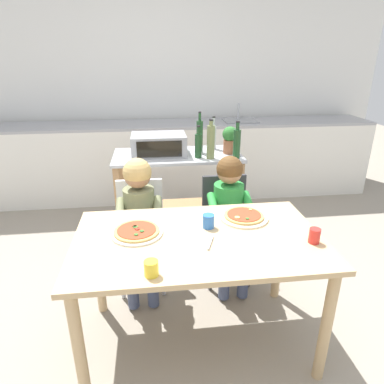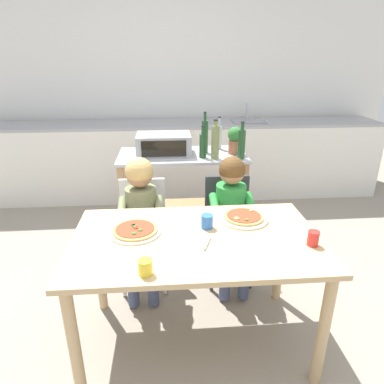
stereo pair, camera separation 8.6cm
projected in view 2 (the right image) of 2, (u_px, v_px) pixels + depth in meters
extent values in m
plane|color=gray|center=(185.00, 247.00, 3.21)|extent=(11.20, 11.20, 0.00)
cube|color=white|center=(176.00, 82.00, 4.31)|extent=(5.48, 0.12, 2.70)
cube|color=silver|center=(178.00, 161.00, 4.27)|extent=(4.93, 0.60, 0.89)
cube|color=#9E9EA3|center=(178.00, 124.00, 4.10)|extent=(4.93, 0.60, 0.03)
cube|color=gray|center=(249.00, 122.00, 4.16)|extent=(0.40, 0.33, 0.02)
cylinder|color=#B7BABF|center=(247.00, 112.00, 4.23)|extent=(0.02, 0.02, 0.20)
cube|color=#B7BABF|center=(182.00, 155.00, 3.07)|extent=(1.14, 0.55, 0.02)
cube|color=#AD7F51|center=(183.00, 210.00, 3.28)|extent=(1.05, 0.51, 0.02)
cube|color=#AD7F51|center=(124.00, 211.00, 2.98)|extent=(0.05, 0.05, 0.83)
cube|color=#AD7F51|center=(243.00, 207.00, 3.05)|extent=(0.05, 0.05, 0.83)
cube|color=#AD7F51|center=(129.00, 191.00, 3.41)|extent=(0.05, 0.05, 0.83)
cube|color=#AD7F51|center=(233.00, 188.00, 3.49)|extent=(0.05, 0.05, 0.83)
cube|color=#999BA0|center=(164.00, 144.00, 3.04)|extent=(0.48, 0.32, 0.18)
cube|color=black|center=(164.00, 149.00, 2.88)|extent=(0.38, 0.01, 0.14)
cylinder|color=black|center=(184.00, 155.00, 2.91)|extent=(0.02, 0.01, 0.02)
cylinder|color=#1E4723|center=(205.00, 137.00, 3.06)|extent=(0.06, 0.06, 0.29)
cylinder|color=#1E4723|center=(205.00, 117.00, 2.99)|extent=(0.02, 0.02, 0.07)
cylinder|color=black|center=(205.00, 112.00, 2.98)|extent=(0.03, 0.03, 0.01)
cylinder|color=#1E4723|center=(242.00, 145.00, 2.89)|extent=(0.06, 0.06, 0.25)
cylinder|color=#1E4723|center=(243.00, 127.00, 2.83)|extent=(0.03, 0.03, 0.06)
cylinder|color=black|center=(243.00, 122.00, 2.82)|extent=(0.03, 0.03, 0.01)
cylinder|color=#ADB7B2|center=(219.00, 138.00, 3.20)|extent=(0.05, 0.05, 0.21)
cylinder|color=#ADB7B2|center=(219.00, 122.00, 3.14)|extent=(0.02, 0.02, 0.08)
cylinder|color=black|center=(220.00, 117.00, 3.12)|extent=(0.03, 0.03, 0.01)
cylinder|color=#1E4723|center=(203.00, 146.00, 2.92)|extent=(0.06, 0.06, 0.20)
cylinder|color=#1E4723|center=(203.00, 131.00, 2.87)|extent=(0.03, 0.03, 0.06)
cylinder|color=black|center=(203.00, 126.00, 2.86)|extent=(0.03, 0.03, 0.01)
cylinder|color=olive|center=(215.00, 143.00, 2.88)|extent=(0.07, 0.07, 0.28)
cylinder|color=olive|center=(216.00, 123.00, 2.82)|extent=(0.03, 0.03, 0.04)
cylinder|color=black|center=(216.00, 120.00, 2.81)|extent=(0.03, 0.03, 0.01)
cylinder|color=#9E5B3D|center=(235.00, 147.00, 3.06)|extent=(0.11, 0.11, 0.12)
sphere|color=#337533|center=(235.00, 135.00, 3.02)|extent=(0.14, 0.14, 0.14)
cube|color=tan|center=(196.00, 239.00, 1.91)|extent=(1.38, 0.82, 0.03)
cylinder|color=tan|center=(74.00, 347.00, 1.68)|extent=(0.06, 0.06, 0.71)
cylinder|color=tan|center=(323.00, 331.00, 1.77)|extent=(0.06, 0.06, 0.71)
cylinder|color=tan|center=(99.00, 265.00, 2.32)|extent=(0.06, 0.06, 0.71)
cylinder|color=tan|center=(280.00, 257.00, 2.42)|extent=(0.06, 0.06, 0.71)
cube|color=silver|center=(143.00, 234.00, 2.55)|extent=(0.36, 0.36, 0.04)
cube|color=silver|center=(143.00, 202.00, 2.62)|extent=(0.34, 0.03, 0.38)
cylinder|color=silver|center=(164.00, 270.00, 2.50)|extent=(0.03, 0.03, 0.42)
cylinder|color=silver|center=(123.00, 271.00, 2.48)|extent=(0.03, 0.03, 0.42)
cylinder|color=silver|center=(164.00, 248.00, 2.78)|extent=(0.03, 0.03, 0.42)
cylinder|color=silver|center=(127.00, 250.00, 2.76)|extent=(0.03, 0.03, 0.42)
cube|color=#333338|center=(229.00, 230.00, 2.61)|extent=(0.36, 0.36, 0.04)
cube|color=#333338|center=(227.00, 199.00, 2.69)|extent=(0.34, 0.03, 0.38)
cylinder|color=#333338|center=(251.00, 264.00, 2.57)|extent=(0.03, 0.03, 0.42)
cylinder|color=#333338|center=(212.00, 266.00, 2.54)|extent=(0.03, 0.03, 0.42)
cylinder|color=#333338|center=(243.00, 244.00, 2.84)|extent=(0.03, 0.03, 0.42)
cylinder|color=#333338|center=(207.00, 245.00, 2.82)|extent=(0.03, 0.03, 0.42)
cube|color=#424C6B|center=(152.00, 238.00, 2.41)|extent=(0.10, 0.30, 0.10)
cylinder|color=#424C6B|center=(153.00, 278.00, 2.38)|extent=(0.08, 0.08, 0.44)
cube|color=#424C6B|center=(132.00, 239.00, 2.40)|extent=(0.10, 0.30, 0.10)
cylinder|color=#424C6B|center=(132.00, 279.00, 2.37)|extent=(0.08, 0.08, 0.44)
cylinder|color=#7A7F56|center=(159.00, 210.00, 2.38)|extent=(0.06, 0.26, 0.15)
cylinder|color=#7A7F56|center=(121.00, 212.00, 2.36)|extent=(0.06, 0.26, 0.15)
cylinder|color=#7A7F56|center=(142.00, 209.00, 2.47)|extent=(0.22, 0.22, 0.33)
sphere|color=#A37556|center=(139.00, 174.00, 2.37)|extent=(0.19, 0.19, 0.19)
sphere|color=tan|center=(139.00, 172.00, 2.36)|extent=(0.20, 0.20, 0.20)
cube|color=#424C6B|center=(242.00, 234.00, 2.47)|extent=(0.10, 0.30, 0.10)
cylinder|color=#424C6B|center=(245.00, 272.00, 2.44)|extent=(0.08, 0.08, 0.44)
cube|color=#424C6B|center=(223.00, 234.00, 2.46)|extent=(0.10, 0.30, 0.10)
cylinder|color=#424C6B|center=(225.00, 273.00, 2.43)|extent=(0.08, 0.08, 0.44)
cylinder|color=green|center=(251.00, 207.00, 2.44)|extent=(0.06, 0.26, 0.15)
cylinder|color=green|center=(215.00, 208.00, 2.42)|extent=(0.06, 0.26, 0.15)
cylinder|color=green|center=(230.00, 206.00, 2.53)|extent=(0.22, 0.22, 0.33)
sphere|color=#A37556|center=(232.00, 172.00, 2.43)|extent=(0.18, 0.18, 0.18)
sphere|color=brown|center=(232.00, 170.00, 2.43)|extent=(0.19, 0.19, 0.19)
cylinder|color=white|center=(135.00, 232.00, 1.95)|extent=(0.30, 0.30, 0.01)
cylinder|color=tan|center=(135.00, 230.00, 1.94)|extent=(0.26, 0.26, 0.01)
cylinder|color=#B23D23|center=(135.00, 229.00, 1.94)|extent=(0.22, 0.22, 0.00)
cylinder|color=maroon|center=(136.00, 228.00, 1.94)|extent=(0.03, 0.03, 0.01)
cylinder|color=#386628|center=(140.00, 230.00, 1.91)|extent=(0.03, 0.03, 0.01)
cylinder|color=#386628|center=(134.00, 233.00, 1.88)|extent=(0.02, 0.02, 0.01)
cylinder|color=#563319|center=(133.00, 225.00, 1.97)|extent=(0.03, 0.03, 0.01)
cylinder|color=#386628|center=(134.00, 226.00, 1.96)|extent=(0.03, 0.03, 0.01)
cylinder|color=beige|center=(244.00, 218.00, 2.10)|extent=(0.30, 0.30, 0.01)
cylinder|color=tan|center=(244.00, 217.00, 2.10)|extent=(0.24, 0.24, 0.01)
cylinder|color=#B23D23|center=(244.00, 215.00, 2.10)|extent=(0.21, 0.21, 0.00)
cylinder|color=#DBC666|center=(237.00, 218.00, 2.05)|extent=(0.03, 0.03, 0.01)
cylinder|color=#386628|center=(247.00, 220.00, 2.03)|extent=(0.02, 0.02, 0.01)
cylinder|color=#DBC666|center=(251.00, 211.00, 2.15)|extent=(0.02, 0.02, 0.01)
cylinder|color=red|center=(313.00, 238.00, 1.81)|extent=(0.06, 0.06, 0.08)
cylinder|color=yellow|center=(145.00, 267.00, 1.57)|extent=(0.07, 0.07, 0.08)
cylinder|color=blue|center=(207.00, 221.00, 1.99)|extent=(0.07, 0.07, 0.08)
cylinder|color=#B7BABF|center=(208.00, 243.00, 1.83)|extent=(0.06, 0.14, 0.01)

